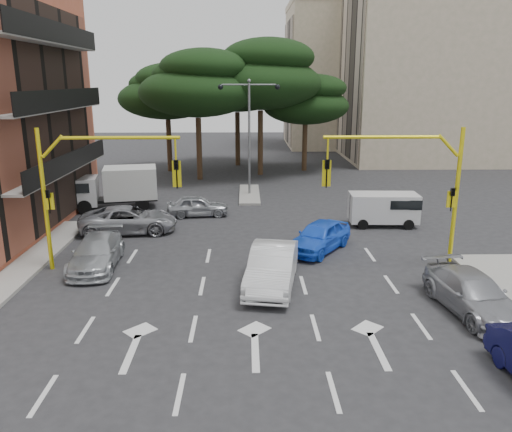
% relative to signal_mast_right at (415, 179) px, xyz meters
% --- Properties ---
extents(ground, '(120.00, 120.00, 0.00)m').
position_rel_signal_mast_right_xyz_m(ground, '(-6.80, -1.99, -3.88)').
color(ground, '#28282B').
rests_on(ground, ground).
extents(median_strip, '(1.40, 6.00, 0.15)m').
position_rel_signal_mast_right_xyz_m(median_strip, '(-6.80, 14.01, -3.81)').
color(median_strip, gray).
rests_on(median_strip, ground).
extents(apartment_beige_near, '(20.20, 12.15, 18.70)m').
position_rel_signal_mast_right_xyz_m(apartment_beige_near, '(13.15, 30.01, 5.47)').
color(apartment_beige_near, tan).
rests_on(apartment_beige_near, ground).
extents(apartment_beige_far, '(16.20, 12.15, 16.70)m').
position_rel_signal_mast_right_xyz_m(apartment_beige_far, '(6.15, 42.01, 4.47)').
color(apartment_beige_far, tan).
rests_on(apartment_beige_far, ground).
extents(pine_left_near, '(9.15, 9.15, 10.23)m').
position_rel_signal_mast_right_xyz_m(pine_left_near, '(-10.75, 19.96, 3.72)').
color(pine_left_near, '#382616').
rests_on(pine_left_near, ground).
extents(pine_center, '(9.98, 9.98, 11.16)m').
position_rel_signal_mast_right_xyz_m(pine_center, '(-5.75, 21.96, 4.41)').
color(pine_center, '#382616').
rests_on(pine_center, ground).
extents(pine_left_far, '(8.32, 8.32, 9.30)m').
position_rel_signal_mast_right_xyz_m(pine_left_far, '(-13.75, 23.96, 3.03)').
color(pine_left_far, '#382616').
rests_on(pine_left_far, ground).
extents(pine_right, '(7.49, 7.49, 8.37)m').
position_rel_signal_mast_right_xyz_m(pine_right, '(-1.75, 23.96, 2.33)').
color(pine_right, '#382616').
rests_on(pine_right, ground).
extents(pine_back, '(9.15, 9.15, 10.23)m').
position_rel_signal_mast_right_xyz_m(pine_back, '(-7.75, 26.96, 3.72)').
color(pine_back, '#382616').
rests_on(pine_back, ground).
extents(signal_mast_right, '(5.79, 0.37, 6.00)m').
position_rel_signal_mast_right_xyz_m(signal_mast_right, '(0.00, 0.00, 0.00)').
color(signal_mast_right, yellow).
rests_on(signal_mast_right, ground).
extents(signal_mast_left, '(5.79, 0.37, 6.00)m').
position_rel_signal_mast_right_xyz_m(signal_mast_left, '(-13.61, 0.00, 0.00)').
color(signal_mast_left, yellow).
rests_on(signal_mast_left, ground).
extents(street_lamp_center, '(4.16, 0.36, 7.77)m').
position_rel_signal_mast_right_xyz_m(street_lamp_center, '(-6.80, 14.01, 1.54)').
color(street_lamp_center, slate).
rests_on(street_lamp_center, median_strip).
extents(car_white_hatch, '(2.48, 5.07, 1.60)m').
position_rel_signal_mast_right_xyz_m(car_white_hatch, '(-6.04, -2.02, -3.08)').
color(car_white_hatch, silver).
rests_on(car_white_hatch, ground).
extents(car_blue_compact, '(3.77, 4.38, 1.42)m').
position_rel_signal_mast_right_xyz_m(car_blue_compact, '(-3.59, 2.14, -3.17)').
color(car_blue_compact, blue).
rests_on(car_blue_compact, ground).
extents(car_silver_wagon, '(2.14, 4.67, 1.32)m').
position_rel_signal_mast_right_xyz_m(car_silver_wagon, '(-13.52, 0.19, -3.22)').
color(car_silver_wagon, '#AAAEB2').
rests_on(car_silver_wagon, ground).
extents(car_silver_cross_a, '(5.29, 2.90, 1.40)m').
position_rel_signal_mast_right_xyz_m(car_silver_cross_a, '(-13.28, 5.29, -3.18)').
color(car_silver_cross_a, '#9A9BA2').
rests_on(car_silver_cross_a, ground).
extents(car_silver_cross_b, '(3.77, 1.85, 1.24)m').
position_rel_signal_mast_right_xyz_m(car_silver_cross_b, '(-9.93, 8.55, -3.26)').
color(car_silver_cross_b, '#A1A4A9').
rests_on(car_silver_cross_b, ground).
extents(car_silver_parked, '(2.50, 4.86, 1.35)m').
position_rel_signal_mast_right_xyz_m(car_silver_parked, '(0.80, -4.43, -3.21)').
color(car_silver_parked, '#96979D').
rests_on(car_silver_parked, ground).
extents(van_white, '(3.77, 1.82, 1.85)m').
position_rel_signal_mast_right_xyz_m(van_white, '(0.55, 6.30, -2.96)').
color(van_white, silver).
rests_on(van_white, ground).
extents(box_truck_a, '(5.64, 3.20, 2.61)m').
position_rel_signal_mast_right_xyz_m(box_truck_a, '(-15.23, 10.43, -2.58)').
color(box_truck_a, silver).
rests_on(box_truck_a, ground).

